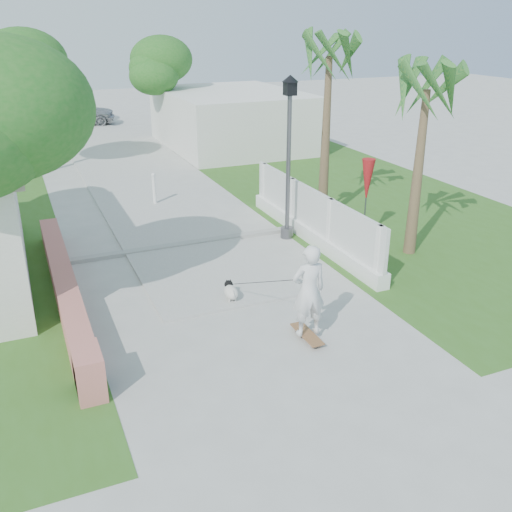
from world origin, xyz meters
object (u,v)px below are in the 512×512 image
parked_car (73,112)px  dog (231,291)px  bollard (154,188)px  skateboarder (274,285)px  street_lamp (289,153)px  patio_umbrella (367,181)px

parked_car → dog: bearing=-170.1°
bollard → skateboarder: bearing=-88.3°
dog → parked_car: bearing=98.0°
street_lamp → skateboarder: (-2.44, -4.37, -1.55)m
patio_umbrella → skateboarder: patio_umbrella is taller
bollard → dog: size_ratio=1.71×
bollard → patio_umbrella: bearing=-50.1°
skateboarder → street_lamp: bearing=-115.1°
skateboarder → parked_car: 25.80m
dog → skateboarder: bearing=-64.8°
bollard → street_lamp: bearing=-59.0°
patio_umbrella → street_lamp: bearing=152.2°
street_lamp → patio_umbrella: (1.90, -1.00, -0.74)m
street_lamp → parked_car: 21.73m
bollard → patio_umbrella: 7.25m
parked_car → street_lamp: bearing=-162.3°
skateboarder → dog: size_ratio=4.33×
street_lamp → parked_car: (-3.32, 21.41, -1.63)m
skateboarder → dog: skateboarder is taller
dog → parked_car: 24.49m
skateboarder → patio_umbrella: bearing=-138.1°
bollard → dog: 7.58m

